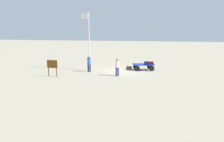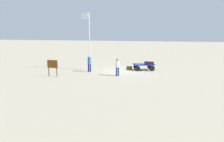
{
  "view_description": "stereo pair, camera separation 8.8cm",
  "coord_description": "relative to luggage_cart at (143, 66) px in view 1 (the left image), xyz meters",
  "views": [
    {
      "loc": [
        -3.62,
        23.22,
        4.19
      ],
      "look_at": [
        0.03,
        6.0,
        1.01
      ],
      "focal_mm": 37.27,
      "sensor_mm": 36.0,
      "label": 1
    },
    {
      "loc": [
        -3.71,
        23.2,
        4.19
      ],
      "look_at": [
        0.03,
        6.0,
        1.01
      ],
      "focal_mm": 37.27,
      "sensor_mm": 36.0,
      "label": 2
    }
  ],
  "objects": [
    {
      "name": "worker_lead",
      "position": [
        2.08,
        3.56,
        0.43
      ],
      "size": [
        0.44,
        0.44,
        1.59
      ],
      "color": "navy",
      "rests_on": "ground"
    },
    {
      "name": "flagpole",
      "position": [
        5.57,
        1.07,
        2.95
      ],
      "size": [
        0.9,
        0.22,
        5.88
      ],
      "color": "silver",
      "rests_on": "ground"
    },
    {
      "name": "suitcase_olive",
      "position": [
        -0.38,
        0.6,
        0.35
      ],
      "size": [
        0.52,
        0.33,
        0.35
      ],
      "color": "navy",
      "rests_on": "luggage_cart"
    },
    {
      "name": "suitcase_grey",
      "position": [
        1.5,
        -0.04,
        -0.3
      ],
      "size": [
        0.58,
        0.42,
        0.34
      ],
      "color": "#403C1E",
      "rests_on": "ground"
    },
    {
      "name": "luggage_cart",
      "position": [
        0.0,
        0.0,
        0.0
      ],
      "size": [
        2.32,
        1.67,
        0.65
      ],
      "color": "#1F34B9",
      "rests_on": "ground"
    },
    {
      "name": "signboard",
      "position": [
        7.7,
        5.03,
        0.52
      ],
      "size": [
        1.02,
        0.16,
        1.49
      ],
      "color": "#4C3319",
      "rests_on": "ground"
    },
    {
      "name": "ground_plane",
      "position": [
        1.86,
        0.7,
        -0.47
      ],
      "size": [
        120.0,
        120.0,
        0.0
      ],
      "primitive_type": "plane",
      "color": "#B4A88C"
    },
    {
      "name": "suitcase_dark",
      "position": [
        -0.82,
        0.08,
        0.31
      ],
      "size": [
        0.45,
        0.32,
        0.26
      ],
      "color": "maroon",
      "rests_on": "luggage_cart"
    },
    {
      "name": "worker_trailing",
      "position": [
        5.21,
        2.09,
        0.47
      ],
      "size": [
        0.37,
        0.37,
        1.65
      ],
      "color": "navy",
      "rests_on": "ground"
    }
  ]
}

